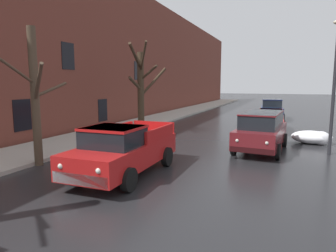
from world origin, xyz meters
TOP-DOWN VIEW (x-y plane):
  - left_sidewalk_slab at (-6.78, 18.00)m, footprint 3.38×80.00m
  - brick_townhouse_facade at (-8.97, 18.00)m, footprint 0.63×80.00m
  - snow_bank_near_corner_left at (-4.49, 11.29)m, footprint 2.17×0.92m
  - snow_bank_along_left_kerb at (5.09, 16.55)m, footprint 2.03×1.50m
  - bare_tree_second_along_sidewalk at (-4.98, 7.88)m, footprint 1.33×2.94m
  - bare_tree_mid_block at (-4.93, 16.52)m, footprint 1.68×3.19m
  - pickup_truck_red_approaching_near_lane at (-1.34, 8.03)m, footprint 2.20×5.07m
  - suv_maroon_parked_kerbside_close at (2.72, 13.74)m, footprint 2.29×4.71m
  - sedan_red_parked_kerbside_mid at (2.77, 20.19)m, footprint 1.97×4.31m
  - suv_darkblue_parked_far_down_block at (2.48, 27.12)m, footprint 2.26×4.69m
  - street_lamp_post at (5.62, 14.07)m, footprint 0.44×0.24m

SIDE VIEW (x-z plane):
  - left_sidewalk_slab at x=-6.78m, z-range 0.00..0.15m
  - snow_bank_near_corner_left at x=-4.49m, z-range -0.01..0.57m
  - snow_bank_along_left_kerb at x=5.09m, z-range -0.02..0.69m
  - sedan_red_parked_kerbside_mid at x=2.77m, z-range 0.04..1.46m
  - pickup_truck_red_approaching_near_lane at x=-1.34m, z-range 0.00..1.76m
  - suv_darkblue_parked_far_down_block at x=2.48m, z-range 0.08..1.90m
  - suv_maroon_parked_kerbside_close at x=2.72m, z-range 0.08..1.90m
  - bare_tree_second_along_sidewalk at x=-4.98m, z-range 0.07..5.28m
  - bare_tree_mid_block at x=-4.93m, z-range 0.08..5.68m
  - street_lamp_post at x=5.62m, z-range 0.35..6.14m
  - brick_townhouse_facade at x=-8.97m, z-range 0.00..11.15m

